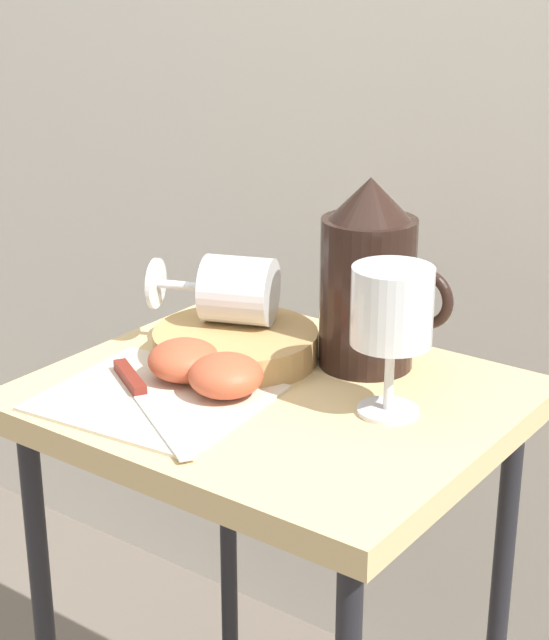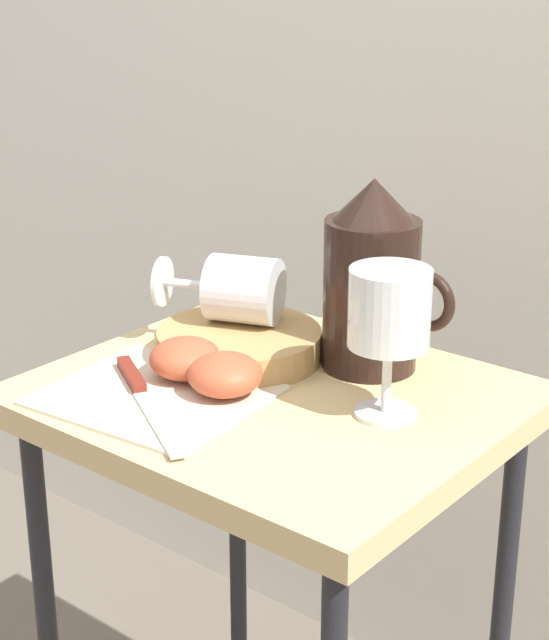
% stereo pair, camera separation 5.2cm
% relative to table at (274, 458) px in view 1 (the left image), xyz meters
% --- Properties ---
extents(curtain_drape, '(2.40, 0.03, 2.07)m').
position_rel_table_xyz_m(curtain_drape, '(0.00, 0.48, 0.43)').
color(curtain_drape, silver).
rests_on(curtain_drape, ground_plane).
extents(table, '(0.49, 0.42, 0.69)m').
position_rel_table_xyz_m(table, '(0.00, 0.00, 0.00)').
color(table, tan).
rests_on(table, ground_plane).
extents(linen_napkin, '(0.24, 0.22, 0.00)m').
position_rel_table_xyz_m(linen_napkin, '(-0.09, -0.09, 0.08)').
color(linen_napkin, beige).
rests_on(linen_napkin, table).
extents(basket_tray, '(0.19, 0.19, 0.03)m').
position_rel_table_xyz_m(basket_tray, '(-0.09, 0.04, 0.10)').
color(basket_tray, tan).
rests_on(basket_tray, table).
extents(pitcher, '(0.16, 0.11, 0.22)m').
position_rel_table_xyz_m(pitcher, '(0.04, 0.12, 0.17)').
color(pitcher, black).
rests_on(pitcher, table).
extents(wine_glass_upright, '(0.08, 0.08, 0.16)m').
position_rel_table_xyz_m(wine_glass_upright, '(0.13, 0.02, 0.19)').
color(wine_glass_upright, silver).
rests_on(wine_glass_upright, table).
extents(wine_glass_tipped_near, '(0.16, 0.12, 0.08)m').
position_rel_table_xyz_m(wine_glass_tipped_near, '(-0.10, 0.07, 0.16)').
color(wine_glass_tipped_near, silver).
rests_on(wine_glass_tipped_near, basket_tray).
extents(apple_half_left, '(0.08, 0.08, 0.04)m').
position_rel_table_xyz_m(apple_half_left, '(-0.09, -0.04, 0.11)').
color(apple_half_left, '#C15133').
rests_on(apple_half_left, linen_napkin).
extents(apple_half_right, '(0.08, 0.08, 0.04)m').
position_rel_table_xyz_m(apple_half_right, '(-0.03, -0.05, 0.11)').
color(apple_half_right, '#C15133').
rests_on(apple_half_right, linen_napkin).
extents(knife, '(0.21, 0.13, 0.01)m').
position_rel_table_xyz_m(knife, '(-0.10, -0.11, 0.09)').
color(knife, silver).
rests_on(knife, linen_napkin).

